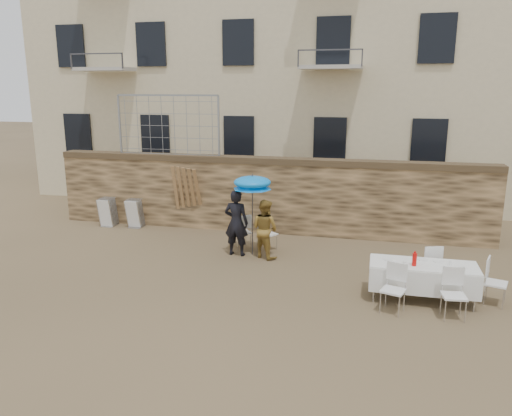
% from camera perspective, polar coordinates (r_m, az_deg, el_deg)
% --- Properties ---
extents(ground, '(80.00, 80.00, 0.00)m').
position_cam_1_polar(ground, '(10.56, -4.97, -10.06)').
color(ground, brown).
rests_on(ground, ground).
extents(stone_wall, '(13.00, 0.50, 2.20)m').
position_cam_1_polar(stone_wall, '(14.83, 1.02, 1.45)').
color(stone_wall, brown).
rests_on(stone_wall, ground).
extents(apartment_building, '(20.00, 8.00, 15.00)m').
position_cam_1_polar(apartment_building, '(21.63, 5.43, 22.29)').
color(apartment_building, '#C7B890').
rests_on(apartment_building, ground).
extents(chain_link_fence, '(3.20, 0.06, 1.80)m').
position_cam_1_polar(chain_link_fence, '(15.46, -10.01, 9.24)').
color(chain_link_fence, gray).
rests_on(chain_link_fence, stone_wall).
extents(man_suit, '(0.65, 0.45, 1.73)m').
position_cam_1_polar(man_suit, '(12.76, -2.27, -1.69)').
color(man_suit, black).
rests_on(man_suit, ground).
extents(woman_dress, '(0.92, 0.85, 1.51)m').
position_cam_1_polar(woman_dress, '(12.61, 1.02, -2.38)').
color(woman_dress, gold).
rests_on(woman_dress, ground).
extents(umbrella, '(0.98, 0.98, 1.96)m').
position_cam_1_polar(umbrella, '(12.53, -0.42, 2.66)').
color(umbrella, '#3F3F44').
rests_on(umbrella, ground).
extents(couple_chair_left, '(0.67, 0.67, 0.96)m').
position_cam_1_polar(couple_chair_left, '(13.37, -1.61, -2.67)').
color(couple_chair_left, white).
rests_on(couple_chair_left, ground).
extents(couple_chair_right, '(0.66, 0.66, 0.96)m').
position_cam_1_polar(couple_chair_right, '(13.21, 1.32, -2.86)').
color(couple_chair_right, white).
rests_on(couple_chair_right, ground).
extents(banquet_table, '(2.10, 0.85, 0.78)m').
position_cam_1_polar(banquet_table, '(10.66, 18.62, -6.30)').
color(banquet_table, white).
rests_on(banquet_table, ground).
extents(soda_bottle, '(0.09, 0.09, 0.26)m').
position_cam_1_polar(soda_bottle, '(10.44, 17.66, -5.63)').
color(soda_bottle, red).
rests_on(soda_bottle, banquet_table).
extents(table_chair_front_left, '(0.61, 0.61, 0.96)m').
position_cam_1_polar(table_chair_front_left, '(10.01, 15.40, -8.93)').
color(table_chair_front_left, white).
rests_on(table_chair_front_left, ground).
extents(table_chair_front_right, '(0.53, 0.53, 0.96)m').
position_cam_1_polar(table_chair_front_right, '(10.12, 21.71, -9.18)').
color(table_chair_front_right, white).
rests_on(table_chair_front_right, ground).
extents(table_chair_back, '(0.60, 0.60, 0.96)m').
position_cam_1_polar(table_chair_back, '(11.52, 19.19, -6.19)').
color(table_chair_back, white).
rests_on(table_chair_back, ground).
extents(table_chair_side, '(0.60, 0.60, 0.96)m').
position_cam_1_polar(table_chair_side, '(11.07, 25.76, -7.62)').
color(table_chair_side, white).
rests_on(table_chair_side, ground).
extents(chair_stack_left, '(0.46, 0.55, 0.92)m').
position_cam_1_polar(chair_stack_left, '(16.35, -16.23, -0.25)').
color(chair_stack_left, white).
rests_on(chair_stack_left, ground).
extents(chair_stack_right, '(0.46, 0.47, 0.92)m').
position_cam_1_polar(chair_stack_right, '(15.93, -13.41, -0.43)').
color(chair_stack_right, white).
rests_on(chair_stack_right, ground).
extents(wood_planks, '(0.70, 0.20, 2.00)m').
position_cam_1_polar(wood_planks, '(15.22, -8.02, 1.25)').
color(wood_planks, '#A37749').
rests_on(wood_planks, ground).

